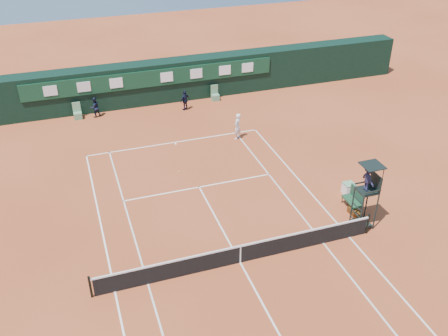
{
  "coord_description": "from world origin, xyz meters",
  "views": [
    {
      "loc": [
        -6.05,
        -15.56,
        14.89
      ],
      "look_at": [
        1.29,
        6.0,
        1.2
      ],
      "focal_mm": 40.0,
      "sensor_mm": 36.0,
      "label": 1
    }
  ],
  "objects_px": {
    "cooler": "(349,189)",
    "player": "(237,126)",
    "umpire_chair": "(368,183)",
    "tennis_net": "(240,254)",
    "player_bench": "(354,198)"
  },
  "relations": [
    {
      "from": "umpire_chair",
      "to": "player_bench",
      "type": "bearing_deg",
      "value": 73.06
    },
    {
      "from": "tennis_net",
      "to": "player",
      "type": "xyz_separation_m",
      "value": [
        3.93,
        11.13,
        0.36
      ]
    },
    {
      "from": "player_bench",
      "to": "tennis_net",
      "type": "bearing_deg",
      "value": -163.69
    },
    {
      "from": "umpire_chair",
      "to": "cooler",
      "type": "height_order",
      "value": "umpire_chair"
    },
    {
      "from": "tennis_net",
      "to": "cooler",
      "type": "distance_m",
      "value": 8.03
    },
    {
      "from": "umpire_chair",
      "to": "player",
      "type": "bearing_deg",
      "value": 103.57
    },
    {
      "from": "tennis_net",
      "to": "umpire_chair",
      "type": "distance_m",
      "value": 6.79
    },
    {
      "from": "umpire_chair",
      "to": "player_bench",
      "type": "xyz_separation_m",
      "value": [
        0.44,
        1.43,
        -1.86
      ]
    },
    {
      "from": "cooler",
      "to": "player",
      "type": "relative_size",
      "value": 0.37
    },
    {
      "from": "player",
      "to": "cooler",
      "type": "bearing_deg",
      "value": 68.53
    },
    {
      "from": "player_bench",
      "to": "cooler",
      "type": "bearing_deg",
      "value": 70.49
    },
    {
      "from": "tennis_net",
      "to": "player_bench",
      "type": "distance_m",
      "value": 7.2
    },
    {
      "from": "cooler",
      "to": "player",
      "type": "bearing_deg",
      "value": 113.39
    },
    {
      "from": "cooler",
      "to": "player",
      "type": "height_order",
      "value": "player"
    },
    {
      "from": "tennis_net",
      "to": "cooler",
      "type": "xyz_separation_m",
      "value": [
        7.34,
        3.24,
        -0.18
      ]
    }
  ]
}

